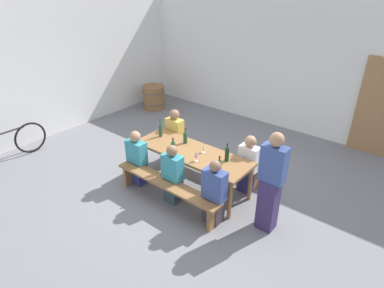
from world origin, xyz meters
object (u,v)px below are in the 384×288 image
(wine_bottle_0, at_px, (219,167))
(wine_glass_0, at_px, (204,147))
(seated_guest_far_0, at_px, (175,137))
(wine_bottle_2, at_px, (160,130))
(tasting_table, at_px, (192,155))
(seated_guest_far_1, at_px, (248,165))
(bench_far, at_px, (214,156))
(parked_bicycle_0, at_px, (5,146))
(wine_bottle_3, at_px, (227,154))
(seated_guest_near_1, at_px, (173,175))
(wine_barrel, at_px, (154,97))
(seated_guest_near_2, at_px, (214,194))
(wooden_door, at_px, (379,108))
(bench_near, at_px, (167,187))
(standing_host, at_px, (271,184))
(wine_bottle_4, at_px, (173,148))
(wine_glass_1, at_px, (196,154))
(wine_bottle_1, at_px, (185,138))
(seated_guest_near_0, at_px, (137,159))

(wine_bottle_0, distance_m, wine_glass_0, 0.74)
(wine_glass_0, xyz_separation_m, seated_guest_far_0, (-1.08, 0.43, -0.30))
(wine_bottle_0, bearing_deg, wine_bottle_2, 166.45)
(tasting_table, bearing_deg, seated_guest_far_1, 31.80)
(bench_far, bearing_deg, parked_bicycle_0, -146.12)
(wine_bottle_3, xyz_separation_m, seated_guest_far_1, (0.20, 0.42, -0.34))
(wine_bottle_3, bearing_deg, seated_guest_far_1, 64.66)
(seated_guest_near_1, height_order, seated_guest_far_0, seated_guest_far_0)
(wine_barrel, bearing_deg, seated_guest_near_1, -40.79)
(wine_glass_0, distance_m, seated_guest_far_0, 1.20)
(wine_bottle_2, height_order, seated_guest_near_2, seated_guest_near_2)
(bench_far, relative_size, wine_barrel, 3.12)
(wooden_door, distance_m, seated_guest_near_2, 4.33)
(bench_near, xyz_separation_m, parked_bicycle_0, (-3.64, -1.07, 0.01))
(seated_guest_far_1, bearing_deg, wine_bottle_2, -75.57)
(wine_glass_0, bearing_deg, wooden_door, 59.06)
(standing_host, relative_size, wine_barrel, 2.42)
(wine_bottle_4, height_order, seated_guest_near_2, seated_guest_near_2)
(wine_glass_0, relative_size, standing_host, 0.10)
(seated_guest_far_0, bearing_deg, wine_bottle_4, 40.42)
(wine_bottle_3, distance_m, seated_guest_far_0, 1.64)
(wine_glass_1, height_order, standing_host, standing_host)
(wine_bottle_4, relative_size, seated_guest_near_1, 0.29)
(seated_guest_far_0, distance_m, seated_guest_far_1, 1.75)
(wooden_door, bearing_deg, wine_bottle_0, -110.58)
(wine_bottle_1, xyz_separation_m, seated_guest_far_0, (-0.58, 0.35, -0.30))
(wooden_door, height_order, seated_guest_near_0, wooden_door)
(wine_glass_0, relative_size, seated_guest_near_1, 0.15)
(wine_bottle_3, xyz_separation_m, wine_glass_0, (-0.48, -0.02, -0.02))
(wine_glass_0, xyz_separation_m, seated_guest_near_2, (0.69, -0.63, -0.33))
(wine_bottle_1, height_order, seated_guest_near_1, seated_guest_near_1)
(standing_host, bearing_deg, bench_far, -26.98)
(bench_near, bearing_deg, seated_guest_far_0, 126.14)
(wine_bottle_0, height_order, seated_guest_near_1, seated_guest_near_1)
(seated_guest_far_0, xyz_separation_m, standing_host, (2.49, -0.67, 0.25))
(bench_near, xyz_separation_m, wine_glass_0, (0.18, 0.78, 0.50))
(wine_bottle_2, xyz_separation_m, standing_host, (2.47, -0.22, -0.07))
(wooden_door, height_order, wine_bottle_3, wooden_door)
(tasting_table, height_order, wine_glass_0, wine_glass_0)
(bench_near, bearing_deg, wooden_door, 61.99)
(wine_bottle_3, bearing_deg, seated_guest_far_0, 164.92)
(tasting_table, bearing_deg, wooden_door, 57.59)
(standing_host, bearing_deg, wine_glass_0, -9.27)
(seated_guest_far_1, relative_size, wine_barrel, 1.64)
(wine_glass_0, relative_size, seated_guest_near_0, 0.15)
(wooden_door, distance_m, bench_far, 3.69)
(seated_guest_far_1, bearing_deg, wine_glass_0, -57.30)
(wine_bottle_3, height_order, seated_guest_near_2, seated_guest_near_2)
(wine_glass_0, bearing_deg, parked_bicycle_0, -154.08)
(wine_bottle_3, xyz_separation_m, parked_bicycle_0, (-4.30, -1.87, -0.51))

